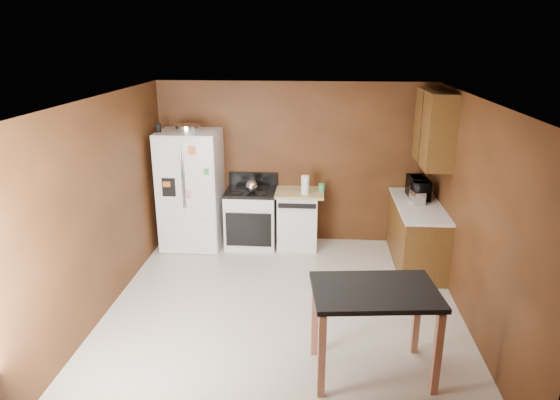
# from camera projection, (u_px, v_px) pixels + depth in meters

# --- Properties ---
(floor) EXTENTS (4.50, 4.50, 0.00)m
(floor) POSITION_uv_depth(u_px,v_px,m) (283.00, 309.00, 6.01)
(floor) COLOR beige
(floor) RESTS_ON ground
(ceiling) EXTENTS (4.50, 4.50, 0.00)m
(ceiling) POSITION_uv_depth(u_px,v_px,m) (284.00, 99.00, 5.22)
(ceiling) COLOR white
(ceiling) RESTS_ON ground
(wall_back) EXTENTS (4.20, 0.00, 4.20)m
(wall_back) POSITION_uv_depth(u_px,v_px,m) (294.00, 163.00, 7.75)
(wall_back) COLOR #5D3318
(wall_back) RESTS_ON ground
(wall_front) EXTENTS (4.20, 0.00, 4.20)m
(wall_front) POSITION_uv_depth(u_px,v_px,m) (261.00, 319.00, 3.48)
(wall_front) COLOR #5D3318
(wall_front) RESTS_ON ground
(wall_left) EXTENTS (0.00, 4.50, 4.50)m
(wall_left) POSITION_uv_depth(u_px,v_px,m) (103.00, 207.00, 5.77)
(wall_left) COLOR #5D3318
(wall_left) RESTS_ON ground
(wall_right) EXTENTS (0.00, 4.50, 4.50)m
(wall_right) POSITION_uv_depth(u_px,v_px,m) (475.00, 217.00, 5.46)
(wall_right) COLOR #5D3318
(wall_right) RESTS_ON ground
(roasting_pan) EXTENTS (0.38, 0.38, 0.10)m
(roasting_pan) POSITION_uv_depth(u_px,v_px,m) (188.00, 128.00, 7.33)
(roasting_pan) COLOR silver
(roasting_pan) RESTS_ON refrigerator
(pen_cup) EXTENTS (0.08, 0.08, 0.12)m
(pen_cup) POSITION_uv_depth(u_px,v_px,m) (158.00, 128.00, 7.24)
(pen_cup) COLOR black
(pen_cup) RESTS_ON refrigerator
(kettle) EXTENTS (0.18, 0.18, 0.18)m
(kettle) POSITION_uv_depth(u_px,v_px,m) (252.00, 186.00, 7.46)
(kettle) COLOR silver
(kettle) RESTS_ON gas_range
(paper_towel) EXTENTS (0.13, 0.13, 0.28)m
(paper_towel) POSITION_uv_depth(u_px,v_px,m) (305.00, 185.00, 7.40)
(paper_towel) COLOR white
(paper_towel) RESTS_ON dishwasher
(green_canister) EXTENTS (0.11, 0.11, 0.11)m
(green_canister) POSITION_uv_depth(u_px,v_px,m) (322.00, 187.00, 7.59)
(green_canister) COLOR #41AA64
(green_canister) RESTS_ON dishwasher
(toaster) EXTENTS (0.20, 0.27, 0.18)m
(toaster) POSITION_uv_depth(u_px,v_px,m) (417.00, 197.00, 6.97)
(toaster) COLOR silver
(toaster) RESTS_ON right_cabinets
(microwave) EXTENTS (0.36, 0.51, 0.27)m
(microwave) POSITION_uv_depth(u_px,v_px,m) (418.00, 188.00, 7.21)
(microwave) COLOR black
(microwave) RESTS_ON right_cabinets
(refrigerator) EXTENTS (0.90, 0.80, 1.80)m
(refrigerator) POSITION_uv_depth(u_px,v_px,m) (191.00, 190.00, 7.61)
(refrigerator) COLOR white
(refrigerator) RESTS_ON ground
(gas_range) EXTENTS (0.76, 0.68, 1.10)m
(gas_range) POSITION_uv_depth(u_px,v_px,m) (251.00, 217.00, 7.73)
(gas_range) COLOR white
(gas_range) RESTS_ON ground
(dishwasher) EXTENTS (0.78, 0.63, 0.89)m
(dishwasher) POSITION_uv_depth(u_px,v_px,m) (298.00, 218.00, 7.70)
(dishwasher) COLOR white
(dishwasher) RESTS_ON ground
(right_cabinets) EXTENTS (0.63, 1.58, 2.45)m
(right_cabinets) POSITION_uv_depth(u_px,v_px,m) (422.00, 203.00, 6.99)
(right_cabinets) COLOR brown
(right_cabinets) RESTS_ON ground
(island) EXTENTS (1.23, 0.89, 0.91)m
(island) POSITION_uv_depth(u_px,v_px,m) (374.00, 303.00, 4.65)
(island) COLOR black
(island) RESTS_ON ground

